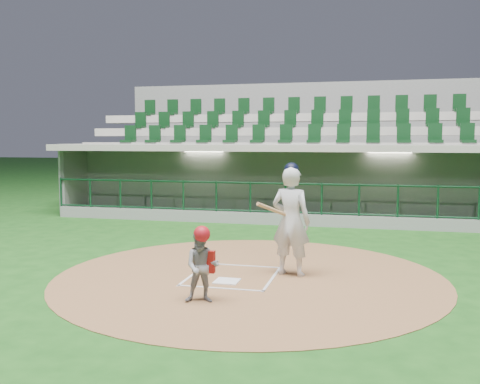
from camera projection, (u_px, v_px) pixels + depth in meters
name	position (u px, v px, depth m)	size (l,w,h in m)	color
ground	(236.00, 273.00, 10.22)	(120.00, 120.00, 0.00)	#164914
dirt_circle	(249.00, 276.00, 9.95)	(7.20, 7.20, 0.01)	brown
home_plate	(227.00, 281.00, 9.54)	(0.43, 0.43, 0.02)	white
batter_box_chalk	(233.00, 276.00, 9.92)	(1.55, 1.80, 0.01)	white
dugout_structure	(297.00, 188.00, 17.65)	(16.40, 3.70, 3.00)	gray
seating_deck	(306.00, 169.00, 20.62)	(17.00, 6.72, 5.15)	slate
batter	(291.00, 220.00, 9.93)	(0.95, 0.96, 2.11)	silver
catcher	(202.00, 264.00, 8.30)	(0.63, 0.54, 1.20)	gray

